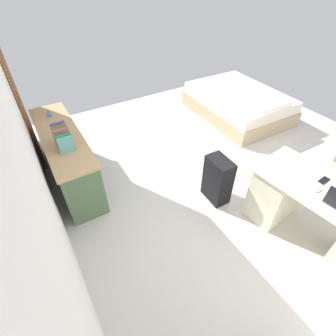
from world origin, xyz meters
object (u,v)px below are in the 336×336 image
at_px(cell_phone_by_mouse, 324,180).
at_px(figurine_small, 49,112).
at_px(desk, 317,215).
at_px(computer_mouse, 318,189).
at_px(suitcase_black, 218,180).
at_px(bed, 238,103).
at_px(credenza, 67,157).

xyz_separation_m(cell_phone_by_mouse, figurine_small, (2.81, 2.12, 0.07)).
relative_size(desk, computer_mouse, 15.03).
distance_m(suitcase_black, cell_phone_by_mouse, 1.16).
xyz_separation_m(desk, computer_mouse, (0.09, 0.09, 0.37)).
bearing_deg(suitcase_black, bed, -47.42).
xyz_separation_m(desk, suitcase_black, (1.04, 0.49, -0.07)).
height_order(credenza, cell_phone_by_mouse, credenza).
xyz_separation_m(suitcase_black, figurine_small, (1.90, 1.53, 0.51)).
height_order(suitcase_black, figurine_small, figurine_small).
height_order(computer_mouse, cell_phone_by_mouse, computer_mouse).
relative_size(credenza, bed, 0.93).
xyz_separation_m(suitcase_black, cell_phone_by_mouse, (-0.91, -0.58, 0.44)).
bearing_deg(computer_mouse, credenza, 33.67).
height_order(credenza, suitcase_black, credenza).
bearing_deg(computer_mouse, suitcase_black, 16.71).
height_order(bed, suitcase_black, suitcase_black).
distance_m(bed, suitcase_black, 2.41).
bearing_deg(suitcase_black, cell_phone_by_mouse, -145.20).
bearing_deg(cell_phone_by_mouse, bed, -31.99).
height_order(desk, cell_phone_by_mouse, cell_phone_by_mouse).
bearing_deg(computer_mouse, desk, -140.33).
relative_size(desk, bed, 0.77).
xyz_separation_m(desk, bed, (2.60, -1.34, -0.15)).
bearing_deg(desk, bed, -27.24).
bearing_deg(credenza, cell_phone_by_mouse, -137.04).
bearing_deg(credenza, suitcase_black, -131.69).
relative_size(computer_mouse, cell_phone_by_mouse, 0.74).
height_order(desk, bed, desk).
bearing_deg(figurine_small, suitcase_black, -141.14).
bearing_deg(computer_mouse, bed, -35.77).
relative_size(credenza, figurine_small, 16.36).
distance_m(desk, credenza, 3.14).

